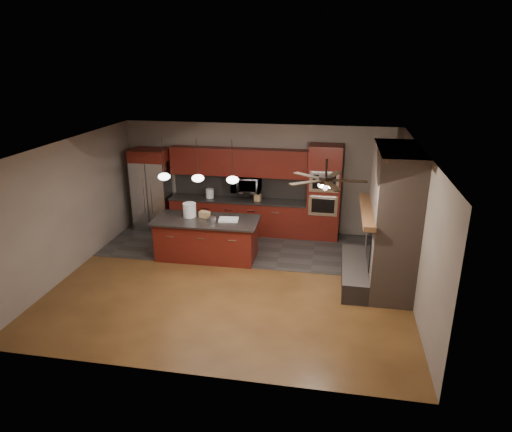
% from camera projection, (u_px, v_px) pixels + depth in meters
% --- Properties ---
extents(ground, '(7.00, 7.00, 0.00)m').
position_uv_depth(ground, '(234.00, 280.00, 9.47)').
color(ground, brown).
rests_on(ground, ground).
extents(ceiling, '(7.00, 6.00, 0.02)m').
position_uv_depth(ceiling, '(231.00, 146.00, 8.53)').
color(ceiling, white).
rests_on(ceiling, back_wall).
extents(back_wall, '(7.00, 0.02, 2.80)m').
position_uv_depth(back_wall, '(258.00, 178.00, 11.78)').
color(back_wall, gray).
rests_on(back_wall, ground).
extents(right_wall, '(0.02, 6.00, 2.80)m').
position_uv_depth(right_wall, '(417.00, 228.00, 8.42)').
color(right_wall, gray).
rests_on(right_wall, ground).
extents(left_wall, '(0.02, 6.00, 2.80)m').
position_uv_depth(left_wall, '(70.00, 207.00, 9.58)').
color(left_wall, gray).
rests_on(left_wall, ground).
extents(slate_tile_patch, '(7.00, 2.40, 0.01)m').
position_uv_depth(slate_tile_patch, '(250.00, 246.00, 11.14)').
color(slate_tile_patch, '#34312F').
rests_on(slate_tile_patch, ground).
extents(fireplace_column, '(1.30, 2.10, 2.80)m').
position_uv_depth(fireplace_column, '(389.00, 224.00, 8.90)').
color(fireplace_column, '#786256').
rests_on(fireplace_column, ground).
extents(back_cabinetry, '(3.59, 0.64, 2.20)m').
position_uv_depth(back_cabinetry, '(239.00, 199.00, 11.79)').
color(back_cabinetry, '#571110').
rests_on(back_cabinetry, ground).
extents(oven_tower, '(0.80, 0.63, 2.38)m').
position_uv_depth(oven_tower, '(324.00, 193.00, 11.29)').
color(oven_tower, '#571110').
rests_on(oven_tower, ground).
extents(microwave, '(0.73, 0.41, 0.50)m').
position_uv_depth(microwave, '(246.00, 184.00, 11.63)').
color(microwave, silver).
rests_on(microwave, back_cabinetry).
extents(refrigerator, '(0.92, 0.75, 2.14)m').
position_uv_depth(refrigerator, '(152.00, 189.00, 12.00)').
color(refrigerator, silver).
rests_on(refrigerator, ground).
extents(kitchen_island, '(2.38, 1.11, 0.92)m').
position_uv_depth(kitchen_island, '(207.00, 238.00, 10.40)').
color(kitchen_island, '#571110').
rests_on(kitchen_island, ground).
extents(white_bucket, '(0.31, 0.31, 0.32)m').
position_uv_depth(white_bucket, '(189.00, 210.00, 10.39)').
color(white_bucket, white).
rests_on(white_bucket, kitchen_island).
extents(paint_can, '(0.20, 0.20, 0.11)m').
position_uv_depth(paint_can, '(212.00, 220.00, 10.08)').
color(paint_can, '#AFAFB4').
rests_on(paint_can, kitchen_island).
extents(paint_tray, '(0.46, 0.35, 0.04)m').
position_uv_depth(paint_tray, '(229.00, 220.00, 10.18)').
color(paint_tray, white).
rests_on(paint_tray, kitchen_island).
extents(cardboard_box, '(0.25, 0.22, 0.14)m').
position_uv_depth(cardboard_box, '(205.00, 214.00, 10.38)').
color(cardboard_box, '#A48355').
rests_on(cardboard_box, kitchen_island).
extents(counter_bucket, '(0.26, 0.26, 0.23)m').
position_uv_depth(counter_bucket, '(210.00, 193.00, 11.84)').
color(counter_bucket, white).
rests_on(counter_bucket, back_cabinetry).
extents(counter_box, '(0.18, 0.15, 0.18)m').
position_uv_depth(counter_box, '(258.00, 197.00, 11.59)').
color(counter_box, '#A37D54').
rests_on(counter_box, back_cabinetry).
extents(pendant_left, '(0.26, 0.26, 0.92)m').
position_uv_depth(pendant_left, '(164.00, 176.00, 9.73)').
color(pendant_left, black).
rests_on(pendant_left, ceiling).
extents(pendant_center, '(0.26, 0.26, 0.92)m').
position_uv_depth(pendant_center, '(198.00, 178.00, 9.61)').
color(pendant_center, black).
rests_on(pendant_center, ceiling).
extents(pendant_right, '(0.26, 0.26, 0.92)m').
position_uv_depth(pendant_right, '(233.00, 180.00, 9.49)').
color(pendant_right, black).
rests_on(pendant_right, ceiling).
extents(ceiling_fan, '(1.27, 1.33, 0.41)m').
position_uv_depth(ceiling_fan, '(326.00, 179.00, 7.61)').
color(ceiling_fan, black).
rests_on(ceiling_fan, ceiling).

